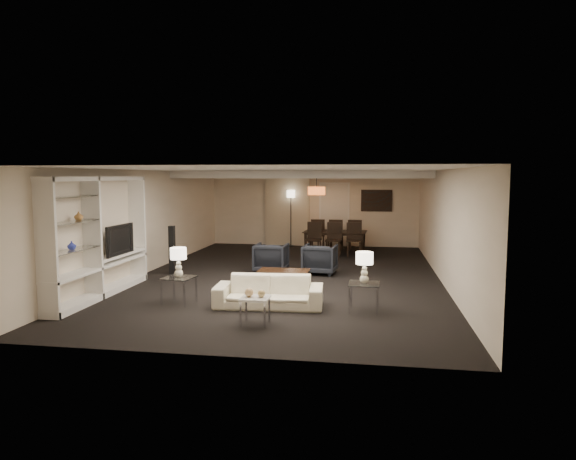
# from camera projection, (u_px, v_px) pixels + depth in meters

# --- Properties ---
(floor) EXTENTS (11.00, 11.00, 0.00)m
(floor) POSITION_uv_depth(u_px,v_px,m) (288.00, 276.00, 12.14)
(floor) COLOR black
(floor) RESTS_ON ground
(ceiling) EXTENTS (7.00, 11.00, 0.02)m
(ceiling) POSITION_uv_depth(u_px,v_px,m) (288.00, 170.00, 11.88)
(ceiling) COLOR silver
(ceiling) RESTS_ON ground
(wall_back) EXTENTS (7.00, 0.02, 2.50)m
(wall_back) POSITION_uv_depth(u_px,v_px,m) (314.00, 209.00, 17.41)
(wall_back) COLOR beige
(wall_back) RESTS_ON ground
(wall_front) EXTENTS (7.00, 0.02, 2.50)m
(wall_front) POSITION_uv_depth(u_px,v_px,m) (220.00, 262.00, 6.61)
(wall_front) COLOR beige
(wall_front) RESTS_ON ground
(wall_left) EXTENTS (0.02, 11.00, 2.50)m
(wall_left) POSITION_uv_depth(u_px,v_px,m) (147.00, 222.00, 12.57)
(wall_left) COLOR beige
(wall_left) RESTS_ON ground
(wall_right) EXTENTS (0.02, 11.00, 2.50)m
(wall_right) POSITION_uv_depth(u_px,v_px,m) (442.00, 226.00, 11.46)
(wall_right) COLOR beige
(wall_right) RESTS_ON ground
(ceiling_soffit) EXTENTS (7.00, 4.00, 0.20)m
(ceiling_soffit) POSITION_uv_depth(u_px,v_px,m) (307.00, 175.00, 15.33)
(ceiling_soffit) COLOR silver
(ceiling_soffit) RESTS_ON ceiling
(curtains) EXTENTS (1.50, 0.12, 2.40)m
(curtains) POSITION_uv_depth(u_px,v_px,m) (287.00, 210.00, 17.48)
(curtains) COLOR beige
(curtains) RESTS_ON wall_back
(door) EXTENTS (0.90, 0.05, 2.10)m
(door) POSITION_uv_depth(u_px,v_px,m) (334.00, 215.00, 17.29)
(door) COLOR silver
(door) RESTS_ON wall_back
(painting) EXTENTS (0.95, 0.04, 0.65)m
(painting) POSITION_uv_depth(u_px,v_px,m) (377.00, 201.00, 17.01)
(painting) COLOR #142D38
(painting) RESTS_ON wall_back
(media_unit) EXTENTS (0.38, 3.40, 2.35)m
(media_unit) POSITION_uv_depth(u_px,v_px,m) (99.00, 237.00, 9.99)
(media_unit) COLOR white
(media_unit) RESTS_ON wall_left
(pendant_light) EXTENTS (0.52, 0.52, 0.24)m
(pendant_light) POSITION_uv_depth(u_px,v_px,m) (317.00, 191.00, 15.33)
(pendant_light) COLOR #D8591E
(pendant_light) RESTS_ON ceiling_soffit
(sofa) EXTENTS (1.98, 0.88, 0.57)m
(sofa) POSITION_uv_depth(u_px,v_px,m) (269.00, 292.00, 9.25)
(sofa) COLOR beige
(sofa) RESTS_ON floor
(coffee_table) EXTENTS (1.07, 0.63, 0.38)m
(coffee_table) POSITION_uv_depth(u_px,v_px,m) (284.00, 279.00, 10.83)
(coffee_table) COLOR black
(coffee_table) RESTS_ON floor
(armchair_left) EXTENTS (0.79, 0.82, 0.72)m
(armchair_left) POSITION_uv_depth(u_px,v_px,m) (271.00, 258.00, 12.58)
(armchair_left) COLOR black
(armchair_left) RESTS_ON floor
(armchair_right) EXTENTS (0.84, 0.86, 0.72)m
(armchair_right) POSITION_uv_depth(u_px,v_px,m) (320.00, 259.00, 12.39)
(armchair_right) COLOR black
(armchair_right) RESTS_ON floor
(side_table_left) EXTENTS (0.60, 0.60, 0.50)m
(side_table_left) POSITION_uv_depth(u_px,v_px,m) (179.00, 290.00, 9.52)
(side_table_left) COLOR silver
(side_table_left) RESTS_ON floor
(side_table_right) EXTENTS (0.55, 0.55, 0.50)m
(side_table_right) POSITION_uv_depth(u_px,v_px,m) (364.00, 297.00, 8.98)
(side_table_right) COLOR white
(side_table_right) RESTS_ON floor
(table_lamp_left) EXTENTS (0.32, 0.32, 0.55)m
(table_lamp_left) POSITION_uv_depth(u_px,v_px,m) (179.00, 262.00, 9.47)
(table_lamp_left) COLOR #EEE8C9
(table_lamp_left) RESTS_ON side_table_left
(table_lamp_right) EXTENTS (0.33, 0.33, 0.55)m
(table_lamp_right) POSITION_uv_depth(u_px,v_px,m) (364.00, 268.00, 8.93)
(table_lamp_right) COLOR #EDE7C8
(table_lamp_right) RESTS_ON side_table_right
(marble_table) EXTENTS (0.45, 0.45, 0.44)m
(marble_table) POSITION_uv_depth(u_px,v_px,m) (255.00, 311.00, 8.18)
(marble_table) COLOR white
(marble_table) RESTS_ON floor
(gold_gourd_a) EXTENTS (0.14, 0.14, 0.14)m
(gold_gourd_a) POSITION_uv_depth(u_px,v_px,m) (249.00, 292.00, 8.16)
(gold_gourd_a) COLOR tan
(gold_gourd_a) RESTS_ON marble_table
(gold_gourd_b) EXTENTS (0.12, 0.12, 0.12)m
(gold_gourd_b) POSITION_uv_depth(u_px,v_px,m) (261.00, 293.00, 8.13)
(gold_gourd_b) COLOR tan
(gold_gourd_b) RESTS_ON marble_table
(television) EXTENTS (1.07, 0.14, 0.62)m
(television) POSITION_uv_depth(u_px,v_px,m) (115.00, 240.00, 10.55)
(television) COLOR black
(television) RESTS_ON media_unit
(vase_blue) EXTENTS (0.15, 0.15, 0.16)m
(vase_blue) POSITION_uv_depth(u_px,v_px,m) (72.00, 245.00, 9.07)
(vase_blue) COLOR #2735AD
(vase_blue) RESTS_ON media_unit
(vase_amber) EXTENTS (0.15, 0.15, 0.16)m
(vase_amber) POSITION_uv_depth(u_px,v_px,m) (79.00, 216.00, 9.27)
(vase_amber) COLOR #B47B3C
(vase_amber) RESTS_ON media_unit
(floor_speaker) EXTENTS (0.13, 0.13, 1.17)m
(floor_speaker) POSITION_uv_depth(u_px,v_px,m) (172.00, 250.00, 12.36)
(floor_speaker) COLOR black
(floor_speaker) RESTS_ON floor
(dining_table) EXTENTS (1.95, 1.16, 0.67)m
(dining_table) POSITION_uv_depth(u_px,v_px,m) (335.00, 242.00, 15.82)
(dining_table) COLOR black
(dining_table) RESTS_ON floor
(chair_nl) EXTENTS (0.49, 0.49, 0.99)m
(chair_nl) POSITION_uv_depth(u_px,v_px,m) (313.00, 239.00, 15.26)
(chair_nl) COLOR black
(chair_nl) RESTS_ON floor
(chair_nm) EXTENTS (0.49, 0.49, 0.99)m
(chair_nm) POSITION_uv_depth(u_px,v_px,m) (334.00, 239.00, 15.16)
(chair_nm) COLOR black
(chair_nm) RESTS_ON floor
(chair_nr) EXTENTS (0.48, 0.48, 0.99)m
(chair_nr) POSITION_uv_depth(u_px,v_px,m) (354.00, 240.00, 15.07)
(chair_nr) COLOR black
(chair_nr) RESTS_ON floor
(chair_fl) EXTENTS (0.50, 0.50, 0.99)m
(chair_fl) POSITION_uv_depth(u_px,v_px,m) (318.00, 234.00, 16.53)
(chair_fl) COLOR black
(chair_fl) RESTS_ON floor
(chair_fm) EXTENTS (0.48, 0.48, 0.99)m
(chair_fm) POSITION_uv_depth(u_px,v_px,m) (336.00, 235.00, 16.44)
(chair_fm) COLOR black
(chair_fm) RESTS_ON floor
(chair_fr) EXTENTS (0.49, 0.49, 0.99)m
(chair_fr) POSITION_uv_depth(u_px,v_px,m) (355.00, 235.00, 16.34)
(chair_fr) COLOR black
(chair_fr) RESTS_ON floor
(floor_lamp) EXTENTS (0.35, 0.35, 1.89)m
(floor_lamp) POSITION_uv_depth(u_px,v_px,m) (291.00, 218.00, 17.27)
(floor_lamp) COLOR black
(floor_lamp) RESTS_ON floor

